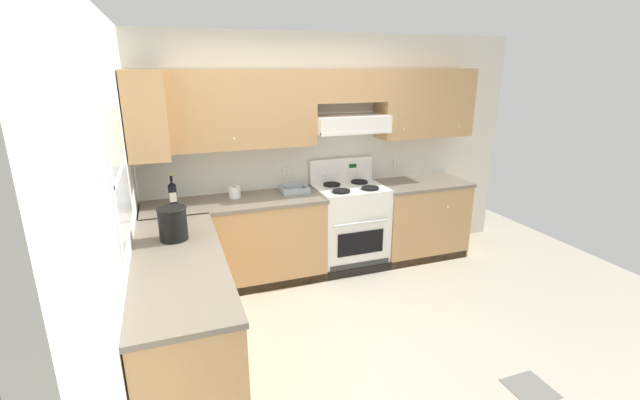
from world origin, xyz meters
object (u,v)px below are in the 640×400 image
wine_bottle (173,193)px  bucket (173,223)px  stove (350,225)px  bowl (294,190)px  paper_towel_roll (235,192)px

wine_bottle → bucket: wine_bottle is taller
stove → bowl: bearing=170.7°
wine_bottle → bowl: 1.25m
wine_bottle → stove: bearing=-0.0°
bowl → stove: bearing=-9.3°
stove → wine_bottle: wine_bottle is taller
bowl → bucket: 1.60m
stove → bucket: 2.15m
bowl → bucket: (-1.27, -0.97, 0.12)m
wine_bottle → bucket: 0.87m
stove → bucket: stove is taller
bowl → bucket: bearing=-142.5°
wine_bottle → paper_towel_roll: 0.62m
stove → bowl: stove is taller
stove → paper_towel_roll: size_ratio=10.16×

